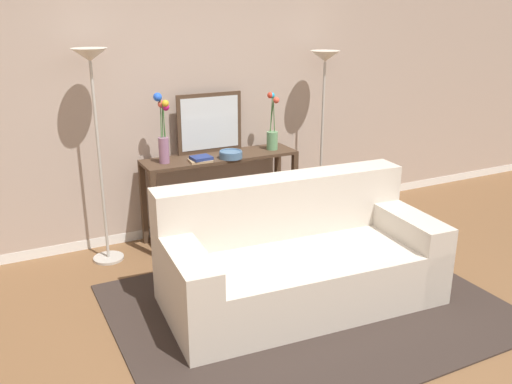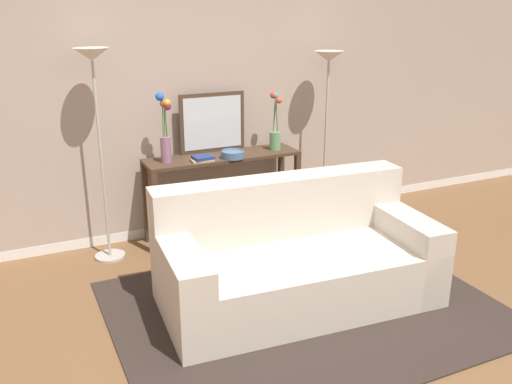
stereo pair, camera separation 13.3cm
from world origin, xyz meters
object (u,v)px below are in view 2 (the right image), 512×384
Objects in this scene: wall_mirror at (212,123)px; vase_short_flowers at (275,130)px; book_stack at (202,159)px; book_row_under_console at (187,236)px; vase_tall_flowers at (165,131)px; floor_lamp_left at (95,97)px; couch at (295,261)px; console_table at (223,180)px; fruit_bowl at (233,154)px; floor_lamp_right at (328,90)px.

vase_short_flowers is (0.56, -0.17, -0.09)m from wall_mirror.
book_stack is 0.78m from book_row_under_console.
book_row_under_console is at bearing 1.26° from vase_tall_flowers.
book_row_under_console is (-0.14, 0.11, -0.76)m from book_stack.
floor_lamp_left reaches higher than book_stack.
wall_mirror is 0.42m from book_stack.
console_table is (-0.03, 1.35, 0.25)m from couch.
vase_short_flowers is 0.52m from fruit_bowl.
couch is at bearing -128.64° from floor_lamp_right.
vase_short_flowers is at bearing 13.22° from fruit_bowl.
book_stack is at bearing -4.85° from floor_lamp_left.
couch is 4.59× the size of book_row_under_console.
floor_lamp_left is 1.28m from fruit_bowl.
couch is 1.36m from book_stack.
book_row_under_console is (-0.34, -0.16, -1.01)m from wall_mirror.
floor_lamp_right is at bearing -1.82° from console_table.
wall_mirror is 3.01× the size of fruit_bowl.
wall_mirror is 0.52m from vase_tall_flowers.
floor_lamp_right reaches higher than book_stack.
floor_lamp_right is at bearing 4.90° from fruit_bowl.
floor_lamp_left is at bearing -178.19° from console_table.
book_stack is (-0.26, 1.24, 0.50)m from couch.
vase_tall_flowers is at bearing 179.70° from vase_short_flowers.
console_table is 6.90× the size of fruit_bowl.
console_table is 0.30m from fruit_bowl.
vase_tall_flowers is (-0.56, 1.34, 0.76)m from couch.
wall_mirror is at bearing 163.25° from vase_short_flowers.
book_row_under_console is at bearing 2.73° from floor_lamp_left.
couch is at bearing -67.54° from vase_tall_flowers.
fruit_bowl is 1.00× the size of book_stack.
vase_tall_flowers is at bearing 160.70° from book_stack.
console_table is at bearing 0.38° from vase_tall_flowers.
floor_lamp_right is 2.78× the size of vase_tall_flowers.
console_table is at bearing 91.19° from couch.
couch is 1.97m from floor_lamp_right.
floor_lamp_left reaches higher than couch.
console_table is 3.23× the size of book_row_under_console.
floor_lamp_right is 8.06× the size of book_stack.
vase_tall_flowers reaches higher than wall_mirror.
fruit_bowl is (-1.03, -0.09, -0.50)m from floor_lamp_right.
book_row_under_console is at bearing 163.66° from fruit_bowl.
couch is 1.43m from book_row_under_console.
vase_short_flowers is at bearing 0.90° from floor_lamp_left.
vase_tall_flowers is 0.40m from book_stack.
vase_tall_flowers is (-0.50, -0.16, 0.00)m from wall_mirror.
fruit_bowl is at bearing -166.78° from vase_short_flowers.
fruit_bowl is (0.02, 1.23, 0.52)m from couch.
wall_mirror is 1.17× the size of vase_short_flowers.
wall_mirror is 1.03× the size of vase_tall_flowers.
fruit_bowl reaches higher than book_row_under_console.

